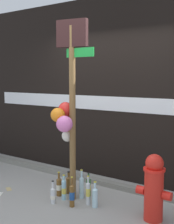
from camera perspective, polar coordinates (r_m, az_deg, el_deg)
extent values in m
plane|color=gray|center=(4.14, -5.23, -17.86)|extent=(14.00, 14.00, 0.00)
cube|color=black|center=(5.00, 5.48, 4.50)|extent=(10.00, 0.20, 3.05)
cube|color=silver|center=(4.85, 6.41, 1.51)|extent=(5.64, 0.01, 0.24)
cube|color=slate|center=(4.89, 2.55, -13.37)|extent=(8.00, 0.12, 0.08)
cylinder|color=brown|center=(4.05, -2.83, -0.63)|extent=(0.09, 0.09, 2.40)
cube|color=#198C33|center=(3.96, -1.37, 11.45)|extent=(0.43, 0.02, 0.12)
cube|color=black|center=(4.06, -2.92, 14.96)|extent=(0.45, 0.15, 0.36)
sphere|color=#D66BB2|center=(3.91, -4.39, -2.33)|extent=(0.22, 0.22, 0.22)
sphere|color=orange|center=(4.03, -5.68, -0.57)|extent=(0.20, 0.20, 0.20)
sphere|color=red|center=(4.15, -4.16, 0.48)|extent=(0.21, 0.21, 0.21)
sphere|color=brown|center=(4.21, -3.55, -3.27)|extent=(0.14, 0.14, 0.14)
sphere|color=brown|center=(4.19, -3.56, -1.77)|extent=(0.10, 0.10, 0.10)
sphere|color=brown|center=(4.20, -3.93, -1.30)|extent=(0.04, 0.04, 0.04)
sphere|color=brown|center=(4.16, -3.19, -1.38)|extent=(0.04, 0.04, 0.04)
sphere|color=brown|center=(4.15, -3.93, -1.84)|extent=(0.04, 0.04, 0.04)
sphere|color=silver|center=(4.22, -3.77, -4.63)|extent=(0.17, 0.17, 0.17)
sphere|color=silver|center=(4.19, -3.78, -2.91)|extent=(0.12, 0.12, 0.12)
sphere|color=silver|center=(4.21, -4.21, -2.37)|extent=(0.05, 0.05, 0.05)
sphere|color=silver|center=(4.16, -3.36, -2.47)|extent=(0.05, 0.05, 0.05)
sphere|color=#9D9992|center=(4.15, -4.22, -3.00)|extent=(0.04, 0.04, 0.04)
cylinder|color=red|center=(3.76, 12.77, -15.46)|extent=(0.23, 0.23, 0.62)
cylinder|color=red|center=(3.65, 12.90, -10.75)|extent=(0.26, 0.26, 0.03)
sphere|color=red|center=(3.63, 12.93, -9.63)|extent=(0.22, 0.22, 0.22)
cylinder|color=red|center=(3.81, 10.39, -14.62)|extent=(0.10, 0.10, 0.10)
cylinder|color=red|center=(3.70, 15.25, -15.41)|extent=(0.10, 0.10, 0.10)
cylinder|color=#337038|center=(4.43, 0.30, -14.41)|extent=(0.07, 0.07, 0.24)
cone|color=#337038|center=(4.38, 0.30, -12.76)|extent=(0.07, 0.07, 0.03)
cylinder|color=#337038|center=(4.37, 0.30, -12.20)|extent=(0.02, 0.02, 0.06)
cylinder|color=#D8C64C|center=(4.43, 0.30, -14.41)|extent=(0.07, 0.07, 0.08)
cylinder|color=black|center=(4.35, 0.30, -11.73)|extent=(0.03, 0.03, 0.01)
cylinder|color=brown|center=(4.09, -2.93, -15.99)|extent=(0.07, 0.07, 0.28)
cone|color=brown|center=(4.03, -2.94, -13.96)|extent=(0.07, 0.07, 0.03)
cylinder|color=brown|center=(4.01, -2.94, -13.17)|extent=(0.03, 0.03, 0.09)
cylinder|color=#1E478C|center=(4.08, -2.93, -15.88)|extent=(0.07, 0.07, 0.11)
cylinder|color=gold|center=(3.99, -2.95, -12.48)|extent=(0.03, 0.03, 0.01)
cylinder|color=silver|center=(4.22, -6.60, -15.87)|extent=(0.07, 0.07, 0.20)
cone|color=silver|center=(4.17, -6.63, -14.42)|extent=(0.07, 0.07, 0.03)
cylinder|color=silver|center=(4.16, -6.64, -13.74)|extent=(0.03, 0.03, 0.08)
cylinder|color=silver|center=(4.22, -6.60, -16.04)|extent=(0.07, 0.07, 0.05)
cylinder|color=black|center=(4.14, -6.65, -13.16)|extent=(0.03, 0.03, 0.01)
cylinder|color=#93CCE0|center=(4.44, -2.95, -14.48)|extent=(0.06, 0.06, 0.23)
cone|color=#93CCE0|center=(4.39, -2.96, -12.95)|extent=(0.06, 0.06, 0.02)
cylinder|color=#93CCE0|center=(4.38, -2.97, -12.35)|extent=(0.02, 0.02, 0.07)
cylinder|color=gold|center=(4.36, -2.97, -11.82)|extent=(0.02, 0.02, 0.01)
cylinder|color=#B2DBEA|center=(4.34, -1.06, -14.52)|extent=(0.06, 0.06, 0.29)
cone|color=#B2DBEA|center=(4.28, -1.06, -12.52)|extent=(0.06, 0.06, 0.03)
cylinder|color=#B2DBEA|center=(4.26, -1.06, -11.80)|extent=(0.03, 0.03, 0.09)
cylinder|color=gold|center=(4.25, -1.07, -11.16)|extent=(0.04, 0.04, 0.01)
cylinder|color=#B2DBEA|center=(4.08, 1.56, -16.35)|extent=(0.08, 0.08, 0.24)
cone|color=#B2DBEA|center=(4.03, 1.57, -14.58)|extent=(0.08, 0.08, 0.03)
cylinder|color=#B2DBEA|center=(4.01, 1.57, -13.92)|extent=(0.03, 0.03, 0.07)
cylinder|color=gold|center=(4.00, 1.57, -13.39)|extent=(0.04, 0.04, 0.01)
cylinder|color=brown|center=(4.45, -5.44, -14.35)|extent=(0.07, 0.07, 0.24)
cone|color=brown|center=(4.40, -5.46, -12.71)|extent=(0.07, 0.07, 0.03)
cylinder|color=brown|center=(4.39, -5.47, -12.07)|extent=(0.03, 0.03, 0.07)
cylinder|color=silver|center=(4.45, -5.44, -14.30)|extent=(0.08, 0.08, 0.08)
cylinder|color=gold|center=(4.37, -5.48, -11.53)|extent=(0.03, 0.03, 0.01)
cylinder|color=brown|center=(4.53, -3.56, -14.02)|extent=(0.08, 0.08, 0.23)
cone|color=brown|center=(4.48, -3.57, -12.45)|extent=(0.08, 0.08, 0.03)
cylinder|color=brown|center=(4.47, -3.57, -11.91)|extent=(0.03, 0.03, 0.06)
cylinder|color=black|center=(4.46, -3.58, -11.47)|extent=(0.04, 0.04, 0.01)
cylinder|color=silver|center=(4.14, 0.21, -15.58)|extent=(0.06, 0.06, 0.29)
cone|color=silver|center=(4.09, 0.21, -13.53)|extent=(0.06, 0.06, 0.02)
cylinder|color=silver|center=(4.07, 0.21, -12.90)|extent=(0.03, 0.03, 0.07)
cylinder|color=#D8C64C|center=(4.13, 0.21, -15.25)|extent=(0.06, 0.06, 0.11)
cylinder|color=gold|center=(4.06, 0.21, -12.34)|extent=(0.03, 0.03, 0.01)
cylinder|color=#93CCE0|center=(4.30, -4.50, -14.88)|extent=(0.06, 0.06, 0.27)
cone|color=#93CCE0|center=(4.25, -4.52, -13.03)|extent=(0.06, 0.06, 0.02)
cylinder|color=#93CCE0|center=(4.24, -4.52, -12.53)|extent=(0.03, 0.03, 0.05)
cylinder|color=#D8C64C|center=(4.31, -4.50, -14.95)|extent=(0.06, 0.06, 0.08)
cylinder|color=gold|center=(4.23, -4.53, -12.11)|extent=(0.04, 0.04, 0.01)
cube|color=tan|center=(4.86, -14.91, -14.18)|extent=(0.17, 0.14, 0.01)
cube|color=silver|center=(4.70, -16.56, -14.97)|extent=(0.14, 0.16, 0.01)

